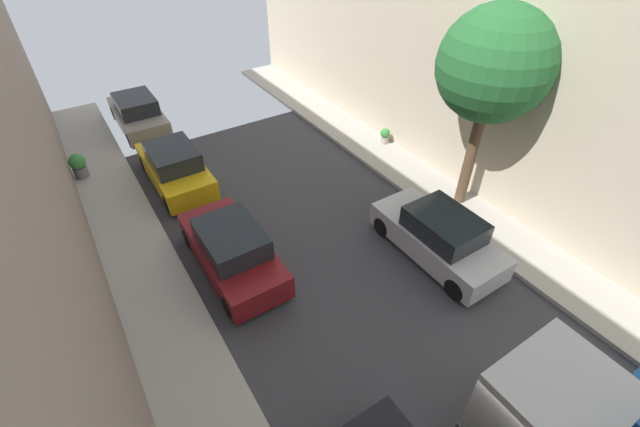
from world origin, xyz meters
TOP-DOWN VIEW (x-y plane):
  - parked_car_left_3 at (-2.70, 7.74)m, footprint 1.78×4.20m
  - parked_car_left_4 at (-2.70, 12.95)m, footprint 1.78×4.20m
  - parked_car_left_5 at (-2.70, 18.18)m, footprint 1.78×4.20m
  - parked_car_right_3 at (2.70, 4.94)m, footprint 1.78×4.20m
  - street_tree_1 at (5.24, 6.31)m, footprint 3.30×3.30m
  - potted_plant_1 at (-5.67, 15.16)m, footprint 0.58×0.58m
  - potted_plant_3 at (5.62, 10.89)m, footprint 0.40×0.40m

SIDE VIEW (x-z plane):
  - potted_plant_3 at x=5.62m, z-range 0.18..0.85m
  - potted_plant_1 at x=-5.67m, z-range 0.18..1.12m
  - parked_car_left_3 at x=-2.70m, z-range -0.06..1.50m
  - parked_car_left_4 at x=-2.70m, z-range -0.06..1.50m
  - parked_car_left_5 at x=-2.70m, z-range -0.06..1.50m
  - parked_car_right_3 at x=2.70m, z-range -0.06..1.50m
  - street_tree_1 at x=5.24m, z-range 1.68..8.11m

